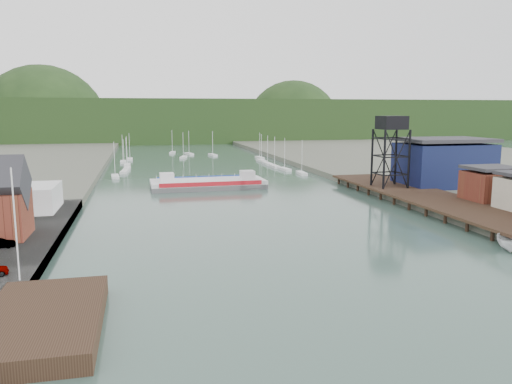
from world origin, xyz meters
name	(u,v)px	position (x,y,z in m)	size (l,w,h in m)	color
ground	(348,303)	(0.00, 0.00, 0.00)	(600.00, 600.00, 0.00)	#2F4940
west_stage	(43,321)	(-29.00, 0.00, 0.90)	(10.00, 18.00, 1.80)	black
east_pier	(428,197)	(37.00, 45.00, 1.90)	(14.00, 70.00, 2.45)	black
white_shed	(4,199)	(-44.00, 50.00, 3.85)	(18.00, 12.00, 4.50)	silver
flagpole	(15,225)	(-33.00, 10.00, 7.60)	(0.16, 0.16, 12.00)	silver
lift_tower	(392,127)	(35.00, 58.00, 15.65)	(6.50, 6.50, 16.00)	black
blue_shed	(443,163)	(50.00, 60.00, 7.06)	(20.50, 14.50, 11.30)	#0C1B38
marina_sailboats	(197,162)	(0.08, 138.46, 0.35)	(57.71, 92.65, 0.90)	silver
distant_hills	(164,124)	(-3.98, 301.35, 10.38)	(500.00, 120.00, 80.00)	#1C3116
chain_ferry	(208,183)	(-3.79, 79.15, 1.17)	(28.64, 12.18, 4.09)	#555557
motorboat	(507,243)	(29.23, 12.71, 1.09)	(2.12, 5.64, 2.18)	silver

